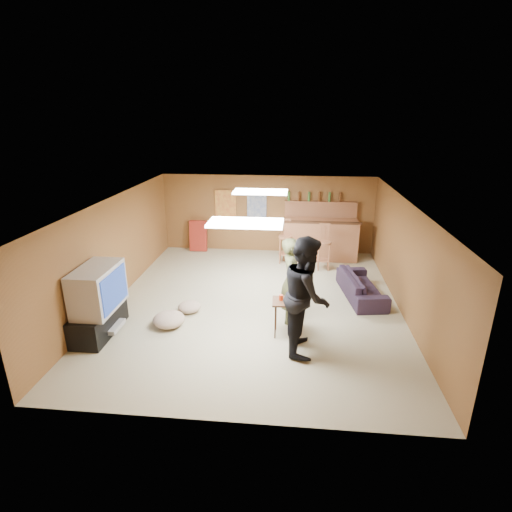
# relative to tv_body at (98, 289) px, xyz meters

# --- Properties ---
(ground) EXTENTS (7.00, 7.00, 0.00)m
(ground) POSITION_rel_tv_body_xyz_m (2.65, 1.50, -0.90)
(ground) COLOR tan
(ground) RESTS_ON ground
(ceiling) EXTENTS (6.00, 7.00, 0.02)m
(ceiling) POSITION_rel_tv_body_xyz_m (2.65, 1.50, 1.30)
(ceiling) COLOR silver
(ceiling) RESTS_ON ground
(wall_back) EXTENTS (6.00, 0.02, 2.20)m
(wall_back) POSITION_rel_tv_body_xyz_m (2.65, 5.00, 0.20)
(wall_back) COLOR brown
(wall_back) RESTS_ON ground
(wall_front) EXTENTS (6.00, 0.02, 2.20)m
(wall_front) POSITION_rel_tv_body_xyz_m (2.65, -2.00, 0.20)
(wall_front) COLOR brown
(wall_front) RESTS_ON ground
(wall_left) EXTENTS (0.02, 7.00, 2.20)m
(wall_left) POSITION_rel_tv_body_xyz_m (-0.35, 1.50, 0.20)
(wall_left) COLOR brown
(wall_left) RESTS_ON ground
(wall_right) EXTENTS (0.02, 7.00, 2.20)m
(wall_right) POSITION_rel_tv_body_xyz_m (5.65, 1.50, 0.20)
(wall_right) COLOR brown
(wall_right) RESTS_ON ground
(tv_stand) EXTENTS (0.55, 1.30, 0.50)m
(tv_stand) POSITION_rel_tv_body_xyz_m (-0.07, 0.00, -0.65)
(tv_stand) COLOR black
(tv_stand) RESTS_ON ground
(dvd_box) EXTENTS (0.35, 0.50, 0.08)m
(dvd_box) POSITION_rel_tv_body_xyz_m (0.15, 0.00, -0.75)
(dvd_box) COLOR #B2B2B7
(dvd_box) RESTS_ON tv_stand
(tv_body) EXTENTS (0.60, 1.10, 0.80)m
(tv_body) POSITION_rel_tv_body_xyz_m (0.00, 0.00, 0.00)
(tv_body) COLOR #B2B2B7
(tv_body) RESTS_ON tv_stand
(tv_screen) EXTENTS (0.02, 0.95, 0.65)m
(tv_screen) POSITION_rel_tv_body_xyz_m (0.31, 0.00, 0.00)
(tv_screen) COLOR navy
(tv_screen) RESTS_ON tv_body
(bar_counter) EXTENTS (2.00, 0.60, 1.10)m
(bar_counter) POSITION_rel_tv_body_xyz_m (4.15, 4.45, -0.35)
(bar_counter) COLOR brown
(bar_counter) RESTS_ON ground
(bar_lip) EXTENTS (2.10, 0.12, 0.05)m
(bar_lip) POSITION_rel_tv_body_xyz_m (4.15, 4.20, 0.20)
(bar_lip) COLOR #392012
(bar_lip) RESTS_ON bar_counter
(bar_shelf) EXTENTS (2.00, 0.18, 0.05)m
(bar_shelf) POSITION_rel_tv_body_xyz_m (4.15, 4.90, 0.60)
(bar_shelf) COLOR brown
(bar_shelf) RESTS_ON bar_backing
(bar_backing) EXTENTS (2.00, 0.14, 0.60)m
(bar_backing) POSITION_rel_tv_body_xyz_m (4.15, 4.92, 0.30)
(bar_backing) COLOR brown
(bar_backing) RESTS_ON bar_counter
(poster_left) EXTENTS (0.60, 0.03, 0.85)m
(poster_left) POSITION_rel_tv_body_xyz_m (1.45, 4.96, 0.45)
(poster_left) COLOR #BF3F26
(poster_left) RESTS_ON wall_back
(poster_right) EXTENTS (0.55, 0.03, 0.80)m
(poster_right) POSITION_rel_tv_body_xyz_m (2.35, 4.96, 0.45)
(poster_right) COLOR #334C99
(poster_right) RESTS_ON wall_back
(folding_chair_stack) EXTENTS (0.50, 0.26, 0.91)m
(folding_chair_stack) POSITION_rel_tv_body_xyz_m (0.65, 4.80, -0.45)
(folding_chair_stack) COLOR #A0291D
(folding_chair_stack) RESTS_ON ground
(ceiling_panel_front) EXTENTS (1.20, 0.60, 0.04)m
(ceiling_panel_front) POSITION_rel_tv_body_xyz_m (2.65, 0.00, 1.27)
(ceiling_panel_front) COLOR white
(ceiling_panel_front) RESTS_ON ceiling
(ceiling_panel_back) EXTENTS (1.20, 0.60, 0.04)m
(ceiling_panel_back) POSITION_rel_tv_body_xyz_m (2.65, 2.70, 1.27)
(ceiling_panel_back) COLOR white
(ceiling_panel_back) RESTS_ON ceiling
(person_olive) EXTENTS (0.46, 0.65, 1.68)m
(person_olive) POSITION_rel_tv_body_xyz_m (3.41, 0.84, -0.06)
(person_olive) COLOR #515531
(person_olive) RESTS_ON ground
(person_black) EXTENTS (0.77, 0.98, 2.01)m
(person_black) POSITION_rel_tv_body_xyz_m (3.66, -0.13, 0.10)
(person_black) COLOR black
(person_black) RESTS_ON ground
(sofa) EXTENTS (0.94, 1.84, 0.51)m
(sofa) POSITION_rel_tv_body_xyz_m (4.94, 2.06, -0.64)
(sofa) COLOR black
(sofa) RESTS_ON ground
(tray_table) EXTENTS (0.54, 0.44, 0.68)m
(tray_table) POSITION_rel_tv_body_xyz_m (3.35, 0.28, -0.56)
(tray_table) COLOR #392012
(tray_table) RESTS_ON ground
(cup_red_near) EXTENTS (0.07, 0.07, 0.10)m
(cup_red_near) POSITION_rel_tv_body_xyz_m (3.24, 0.31, -0.17)
(cup_red_near) COLOR #AD2B0B
(cup_red_near) RESTS_ON tray_table
(cup_red_far) EXTENTS (0.10, 0.10, 0.12)m
(cup_red_far) POSITION_rel_tv_body_xyz_m (3.42, 0.20, -0.16)
(cup_red_far) COLOR #AD2B0B
(cup_red_far) RESTS_ON tray_table
(cup_blue) EXTENTS (0.10, 0.10, 0.11)m
(cup_blue) POSITION_rel_tv_body_xyz_m (3.51, 0.37, -0.16)
(cup_blue) COLOR navy
(cup_blue) RESTS_ON tray_table
(bar_stool_left) EXTENTS (0.41, 0.41, 1.17)m
(bar_stool_left) POSITION_rel_tv_body_xyz_m (3.20, 4.05, -0.32)
(bar_stool_left) COLOR brown
(bar_stool_left) RESTS_ON ground
(bar_stool_right) EXTENTS (0.55, 0.55, 1.33)m
(bar_stool_right) POSITION_rel_tv_body_xyz_m (4.21, 3.65, -0.24)
(bar_stool_right) COLOR brown
(bar_stool_right) RESTS_ON ground
(cushion_near_tv) EXTENTS (0.67, 0.67, 0.27)m
(cushion_near_tv) POSITION_rel_tv_body_xyz_m (1.12, 0.38, -0.76)
(cushion_near_tv) COLOR tan
(cushion_near_tv) RESTS_ON ground
(cushion_mid) EXTENTS (0.60, 0.60, 0.21)m
(cushion_mid) POSITION_rel_tv_body_xyz_m (1.35, 1.00, -0.80)
(cushion_mid) COLOR tan
(cushion_mid) RESTS_ON ground
(cushion_far) EXTENTS (0.57, 0.57, 0.20)m
(cushion_far) POSITION_rel_tv_body_xyz_m (1.02, 0.46, -0.80)
(cushion_far) COLOR tan
(cushion_far) RESTS_ON ground
(bottle_row) EXTENTS (1.48, 0.08, 0.26)m
(bottle_row) POSITION_rel_tv_body_xyz_m (3.95, 4.88, 0.75)
(bottle_row) COLOR #3F7233
(bottle_row) RESTS_ON bar_shelf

